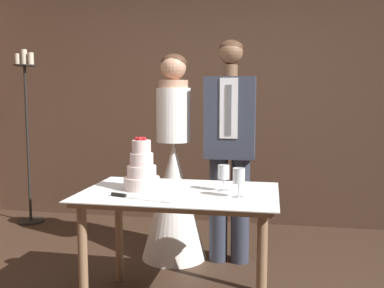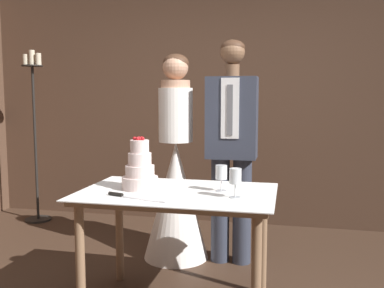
# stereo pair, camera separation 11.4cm
# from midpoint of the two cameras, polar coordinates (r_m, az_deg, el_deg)

# --- Properties ---
(wall_back) EXTENTS (5.60, 0.12, 2.65)m
(wall_back) POSITION_cam_midpoint_polar(r_m,az_deg,el_deg) (4.60, 5.65, 5.94)
(wall_back) COLOR #513828
(wall_back) RESTS_ON ground_plane
(cake_table) EXTENTS (1.22, 0.79, 0.76)m
(cake_table) POSITION_cam_midpoint_polar(r_m,az_deg,el_deg) (2.72, -0.75, -8.32)
(cake_table) COLOR #8E6B4C
(cake_table) RESTS_ON ground_plane
(tiered_cake) EXTENTS (0.23, 0.23, 0.34)m
(tiered_cake) POSITION_cam_midpoint_polar(r_m,az_deg,el_deg) (2.75, -5.79, -3.57)
(tiered_cake) COLOR beige
(tiered_cake) RESTS_ON cake_table
(cake_knife) EXTENTS (0.39, 0.14, 0.02)m
(cake_knife) POSITION_cam_midpoint_polar(r_m,az_deg,el_deg) (2.56, -7.61, -6.89)
(cake_knife) COLOR silver
(cake_knife) RESTS_ON cake_table
(wine_glass_near) EXTENTS (0.07, 0.07, 0.16)m
(wine_glass_near) POSITION_cam_midpoint_polar(r_m,az_deg,el_deg) (2.69, 5.14, -3.97)
(wine_glass_near) COLOR silver
(wine_glass_near) RESTS_ON cake_table
(wine_glass_middle) EXTENTS (0.07, 0.07, 0.17)m
(wine_glass_middle) POSITION_cam_midpoint_polar(r_m,az_deg,el_deg) (2.52, 7.09, -4.48)
(wine_glass_middle) COLOR silver
(wine_glass_middle) RESTS_ON cake_table
(bride) EXTENTS (0.54, 0.54, 1.70)m
(bride) POSITION_cam_midpoint_polar(r_m,az_deg,el_deg) (3.57, -1.24, -5.39)
(bride) COLOR white
(bride) RESTS_ON ground_plane
(groom) EXTENTS (0.40, 0.25, 1.79)m
(groom) POSITION_cam_midpoint_polar(r_m,az_deg,el_deg) (3.43, 6.26, 0.19)
(groom) COLOR #333847
(groom) RESTS_ON ground_plane
(candle_stand) EXTENTS (0.28, 0.28, 1.84)m
(candle_stand) POSITION_cam_midpoint_polar(r_m,az_deg,el_deg) (4.88, -19.58, 1.13)
(candle_stand) COLOR black
(candle_stand) RESTS_ON ground_plane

